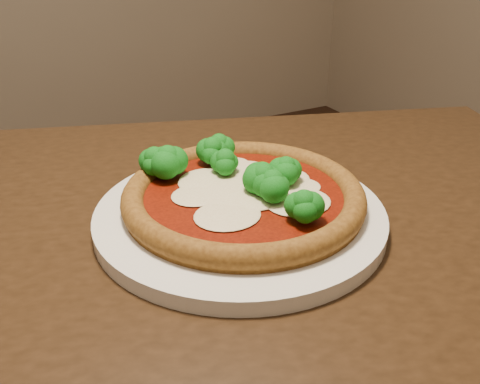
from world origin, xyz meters
name	(u,v)px	position (x,y,z in m)	size (l,w,h in m)	color
dining_table	(178,304)	(0.19, -0.10, 0.64)	(1.31, 1.06, 0.75)	black
plate	(240,215)	(0.27, -0.12, 0.76)	(0.34, 0.34, 0.02)	silver
pizza	(242,190)	(0.28, -0.11, 0.78)	(0.28, 0.28, 0.06)	brown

